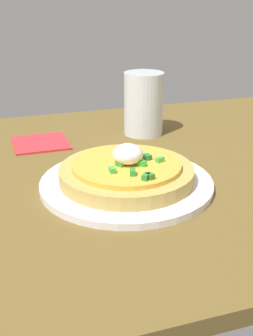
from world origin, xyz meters
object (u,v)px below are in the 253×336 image
at_px(plate, 127,183).
at_px(cup_near, 144,107).
at_px(napkin, 41,143).
at_px(pizza, 127,171).

xyz_separation_m(plate, cup_near, (0.11, 0.24, 0.05)).
height_order(plate, napkin, plate).
bearing_deg(plate, pizza, -56.62).
relative_size(pizza, napkin, 1.98).
xyz_separation_m(plate, napkin, (-0.10, 0.24, -0.00)).
bearing_deg(napkin, plate, -66.90).
distance_m(pizza, napkin, 0.26).
relative_size(cup_near, napkin, 1.22).
xyz_separation_m(pizza, cup_near, (0.11, 0.24, 0.03)).
distance_m(pizza, cup_near, 0.26).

